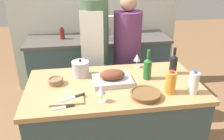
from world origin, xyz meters
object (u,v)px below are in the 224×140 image
at_px(wine_glass_left, 137,58).
at_px(knife_paring, 64,107).
at_px(milk_jug, 194,83).
at_px(mixing_bowl, 56,81).
at_px(condiment_bottle_extra, 87,30).
at_px(person_cook_aproned, 95,49).
at_px(stock_pot, 81,69).
at_px(roasting_pan, 112,78).
at_px(stand_mixer, 108,30).
at_px(knife_chef, 73,97).
at_px(knife_bread, 73,92).
at_px(wine_glass_right, 101,90).
at_px(wine_bottle_green, 148,68).
at_px(person_cook_guest, 127,56).
at_px(condiment_bottle_short, 105,28).
at_px(wicker_basket, 146,94).
at_px(wine_bottle_dark, 173,64).
at_px(condiment_bottle_tall, 62,34).
at_px(juice_jug, 171,83).
at_px(cutting_board, 67,98).

xyz_separation_m(wine_glass_left, knife_paring, (-0.71, -0.63, -0.10)).
bearing_deg(milk_jug, mixing_bowl, 163.90).
distance_m(condiment_bottle_extra, person_cook_aproned, 0.76).
bearing_deg(stock_pot, wine_glass_left, 10.66).
bearing_deg(roasting_pan, stand_mixer, 84.10).
bearing_deg(knife_chef, knife_paring, -124.07).
height_order(milk_jug, knife_bread, milk_jug).
distance_m(roasting_pan, wine_glass_right, 0.32).
distance_m(wine_bottle_green, person_cook_guest, 0.70).
bearing_deg(condiment_bottle_short, knife_chef, -104.83).
height_order(wicker_basket, mixing_bowl, mixing_bowl).
height_order(mixing_bowl, knife_chef, mixing_bowl).
distance_m(wine_bottle_dark, knife_bread, 0.98).
height_order(roasting_pan, wine_glass_left, wine_glass_left).
bearing_deg(milk_jug, stand_mixer, 106.98).
distance_m(wine_bottle_green, condiment_bottle_tall, 1.63).
bearing_deg(knife_paring, wicker_basket, 4.57).
height_order(roasting_pan, person_cook_aproned, person_cook_aproned).
height_order(stand_mixer, person_cook_aproned, person_cook_aproned).
bearing_deg(wine_bottle_dark, milk_jug, -86.57).
distance_m(juice_jug, wine_glass_left, 0.56).
relative_size(juice_jug, knife_paring, 1.18).
height_order(wine_bottle_dark, knife_chef, wine_bottle_dark).
relative_size(knife_bread, person_cook_aproned, 0.08).
height_order(condiment_bottle_tall, condiment_bottle_extra, condiment_bottle_extra).
relative_size(mixing_bowl, wine_bottle_dark, 0.52).
distance_m(knife_paring, person_cook_aproned, 1.11).
height_order(wine_bottle_green, condiment_bottle_tall, wine_bottle_green).
distance_m(knife_paring, person_cook_guest, 1.26).
bearing_deg(wine_glass_right, juice_jug, 5.23).
xyz_separation_m(wicker_basket, wine_glass_right, (-0.35, -0.01, 0.07)).
bearing_deg(condiment_bottle_extra, mixing_bowl, -103.77).
relative_size(cutting_board, stand_mixer, 0.81).
relative_size(roasting_pan, milk_jug, 1.76).
xyz_separation_m(wine_bottle_dark, knife_chef, (-0.95, -0.34, -0.08)).
bearing_deg(wine_bottle_dark, wine_glass_left, 148.24).
relative_size(condiment_bottle_short, person_cook_aproned, 0.12).
distance_m(mixing_bowl, knife_chef, 0.32).
relative_size(juice_jug, condiment_bottle_short, 0.93).
distance_m(roasting_pan, wicker_basket, 0.36).
xyz_separation_m(mixing_bowl, wine_glass_left, (0.79, 0.24, 0.07)).
bearing_deg(milk_jug, person_cook_aproned, 125.65).
xyz_separation_m(wicker_basket, condiment_bottle_tall, (-0.72, 1.72, 0.03)).
relative_size(mixing_bowl, condiment_bottle_short, 0.64).
bearing_deg(wine_bottle_dark, knife_chef, -160.50).
distance_m(cutting_board, condiment_bottle_short, 1.88).
distance_m(roasting_pan, juice_jug, 0.50).
distance_m(juice_jug, condiment_bottle_extra, 1.83).
bearing_deg(condiment_bottle_tall, wicker_basket, -67.39).
relative_size(wicker_basket, wine_bottle_dark, 0.95).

